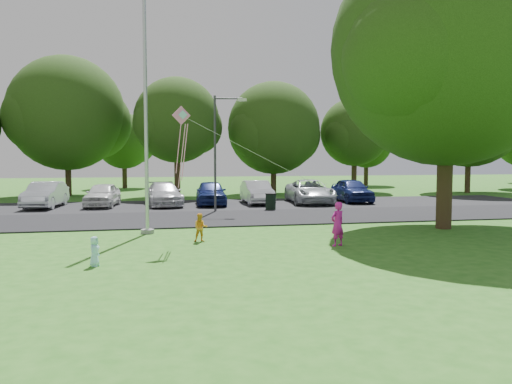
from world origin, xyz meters
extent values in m
plane|color=#2A681B|center=(0.00, 0.00, 0.00)|extent=(120.00, 120.00, 0.00)
cube|color=black|center=(0.00, 9.00, 0.03)|extent=(60.00, 6.00, 0.06)
cube|color=black|center=(0.00, 15.50, 0.03)|extent=(42.00, 7.00, 0.06)
cylinder|color=#B7BABF|center=(-3.50, 5.00, 5.00)|extent=(0.14, 0.14, 10.00)
cylinder|color=gray|center=(-3.50, 5.00, 0.08)|extent=(0.50, 0.50, 0.16)
cylinder|color=#3F3F44|center=(-0.09, 11.80, 3.05)|extent=(0.12, 0.12, 6.11)
cylinder|color=#3F3F44|center=(0.61, 11.65, 5.95)|extent=(1.41, 0.37, 0.09)
cube|color=silver|center=(1.30, 11.51, 5.88)|extent=(0.49, 0.31, 0.14)
cylinder|color=black|center=(2.96, 12.05, 0.45)|extent=(0.55, 0.55, 0.89)
cylinder|color=black|center=(2.96, 12.05, 0.92)|extent=(0.59, 0.59, 0.05)
cylinder|color=#332316|center=(8.33, 3.98, 1.97)|extent=(0.62, 0.62, 3.94)
sphere|color=#1A340E|center=(8.33, 3.98, 7.19)|extent=(9.30, 9.30, 9.30)
sphere|color=#1A340E|center=(10.43, 4.92, 6.49)|extent=(6.05, 6.05, 6.05)
sphere|color=#1A340E|center=(6.47, 2.82, 6.73)|extent=(5.58, 5.58, 5.58)
sphere|color=#1A340E|center=(6.03, 2.98, 6.54)|extent=(4.84, 4.84, 4.84)
cylinder|color=#332316|center=(-9.60, 25.24, 1.60)|extent=(0.44, 0.44, 3.19)
sphere|color=#1A340E|center=(-9.60, 25.24, 6.17)|extent=(8.50, 8.50, 8.50)
sphere|color=#1A340E|center=(-7.68, 26.09, 5.53)|extent=(5.53, 5.53, 5.53)
sphere|color=#1A340E|center=(-11.30, 24.17, 5.74)|extent=(5.10, 5.10, 5.10)
cylinder|color=#332316|center=(-1.58, 22.90, 1.71)|extent=(0.44, 0.44, 3.43)
sphere|color=#1A340E|center=(-1.58, 22.90, 5.62)|extent=(6.27, 6.27, 6.27)
sphere|color=#1A340E|center=(-0.17, 23.53, 5.15)|extent=(4.07, 4.07, 4.07)
sphere|color=#1A340E|center=(-2.84, 22.12, 5.31)|extent=(3.76, 3.76, 3.76)
cylinder|color=#332316|center=(6.03, 24.17, 1.33)|extent=(0.44, 0.44, 2.66)
sphere|color=#1A340E|center=(6.03, 24.17, 5.20)|extent=(7.27, 7.27, 7.27)
sphere|color=#1A340E|center=(7.66, 24.89, 4.66)|extent=(4.72, 4.72, 4.72)
sphere|color=#1A340E|center=(4.57, 23.26, 4.84)|extent=(4.36, 4.36, 4.36)
cylinder|color=#332316|center=(13.12, 24.89, 1.51)|extent=(0.44, 0.44, 3.02)
sphere|color=#1A340E|center=(13.12, 24.89, 5.00)|extent=(5.67, 5.67, 5.67)
sphere|color=#1A340E|center=(14.39, 25.46, 4.58)|extent=(3.68, 3.68, 3.68)
sphere|color=#1A340E|center=(11.98, 24.18, 4.72)|extent=(3.40, 3.40, 3.40)
cylinder|color=#332316|center=(21.92, 22.25, 1.71)|extent=(0.44, 0.44, 3.42)
sphere|color=#1A340E|center=(21.92, 22.25, 6.49)|extent=(8.77, 8.77, 8.77)
sphere|color=#1A340E|center=(23.89, 23.13, 5.84)|extent=(5.70, 5.70, 5.70)
sphere|color=#1A340E|center=(20.17, 21.15, 6.06)|extent=(5.26, 5.26, 5.26)
cylinder|color=#332316|center=(-6.00, 34.00, 1.30)|extent=(0.44, 0.44, 2.60)
sphere|color=#1A340E|center=(-6.00, 34.00, 4.42)|extent=(5.20, 5.20, 5.20)
sphere|color=#1A340E|center=(-4.83, 34.52, 4.03)|extent=(3.38, 3.38, 3.38)
sphere|color=#1A340E|center=(-7.04, 33.35, 4.16)|extent=(3.12, 3.12, 3.12)
cylinder|color=#332316|center=(18.00, 33.50, 1.30)|extent=(0.44, 0.44, 2.60)
sphere|color=#1A340E|center=(18.00, 33.50, 4.42)|extent=(5.20, 5.20, 5.20)
sphere|color=#1A340E|center=(19.17, 34.02, 4.03)|extent=(3.38, 3.38, 3.38)
sphere|color=#1A340E|center=(16.96, 32.85, 4.16)|extent=(3.12, 3.12, 3.12)
imported|color=#B2B7BF|center=(-9.28, 15.56, 0.79)|extent=(1.90, 4.54, 1.46)
imported|color=silver|center=(-6.18, 15.56, 0.75)|extent=(2.02, 4.18, 1.38)
imported|color=silver|center=(-2.71, 15.46, 0.74)|extent=(2.36, 4.84, 1.36)
imported|color=navy|center=(0.06, 15.33, 0.79)|extent=(1.96, 4.35, 1.45)
imported|color=silver|center=(2.90, 15.52, 0.76)|extent=(1.54, 4.28, 1.40)
imported|color=#B2B7BF|center=(6.21, 15.28, 0.79)|extent=(2.85, 5.41, 1.45)
imported|color=navy|center=(9.11, 15.59, 0.81)|extent=(1.94, 4.44, 1.49)
imported|color=#CA1A96|center=(2.64, 1.01, 0.73)|extent=(0.63, 0.54, 1.45)
imported|color=orange|center=(-1.68, 2.73, 0.49)|extent=(0.50, 0.40, 0.99)
imported|color=#A6EAFF|center=(-4.80, -0.59, 0.40)|extent=(0.35, 0.45, 0.81)
cube|color=pink|center=(-2.33, 2.04, 4.25)|extent=(0.60, 0.15, 0.61)
cube|color=#8CC6E5|center=(-2.28, 2.01, 4.27)|extent=(0.29, 0.08, 0.29)
cylinder|color=white|center=(0.15, 1.53, 2.95)|extent=(4.98, 1.03, 2.61)
cylinder|color=pink|center=(-2.43, 2.04, 3.18)|extent=(0.20, 0.26, 1.61)
cylinder|color=pink|center=(-2.23, 2.09, 3.06)|extent=(0.22, 0.42, 1.84)
cylinder|color=pink|center=(-2.33, 1.96, 2.93)|extent=(0.25, 0.62, 2.06)
camera|label=1|loc=(-3.18, -14.30, 2.91)|focal=35.00mm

